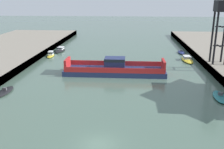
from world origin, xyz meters
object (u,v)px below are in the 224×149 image
at_px(moored_boat_near_right, 220,97).
at_px(moored_boat_upstream_b, 51,54).
at_px(chain_ferry, 115,69).
at_px(moored_boat_mid_right, 187,59).
at_px(moored_boat_far_right, 181,52).
at_px(moored_boat_far_left, 5,91).
at_px(moored_boat_mid_left, 60,50).
at_px(crane_tower, 223,14).

relative_size(moored_boat_near_right, moored_boat_upstream_b, 1.14).
bearing_deg(chain_ferry, moored_boat_mid_right, 36.73).
bearing_deg(moored_boat_upstream_b, chain_ferry, -39.73).
bearing_deg(moored_boat_far_right, moored_boat_far_left, -135.96).
xyz_separation_m(chain_ferry, moored_boat_upstream_b, (-19.26, 16.01, -0.54)).
bearing_deg(moored_boat_mid_left, moored_boat_upstream_b, -97.07).
height_order(moored_boat_far_right, moored_boat_upstream_b, moored_boat_upstream_b).
height_order(moored_boat_mid_left, moored_boat_far_left, moored_boat_mid_left).
distance_m(moored_boat_far_left, moored_boat_far_right, 51.92).
bearing_deg(crane_tower, moored_boat_far_left, -156.83).
xyz_separation_m(chain_ferry, moored_boat_far_left, (-18.73, -13.05, -0.86)).
bearing_deg(moored_boat_near_right, chain_ferry, 144.91).
distance_m(moored_boat_mid_left, moored_boat_far_left, 36.12).
relative_size(moored_boat_far_left, moored_boat_upstream_b, 1.06).
relative_size(moored_boat_mid_right, moored_boat_far_right, 1.51).
distance_m(moored_boat_mid_left, moored_boat_upstream_b, 7.11).
height_order(chain_ferry, moored_boat_upstream_b, chain_ferry).
bearing_deg(moored_boat_mid_left, crane_tower, -23.53).
xyz_separation_m(moored_boat_mid_left, crane_tower, (41.65, -18.14, 12.10)).
xyz_separation_m(chain_ferry, moored_boat_mid_left, (-18.38, 23.06, -0.60)).
relative_size(moored_boat_near_right, moored_boat_far_left, 1.07).
bearing_deg(chain_ferry, crane_tower, 11.95).
bearing_deg(moored_boat_far_left, moored_boat_upstream_b, 91.04).
xyz_separation_m(moored_boat_mid_right, moored_boat_upstream_b, (-37.69, 2.25, 0.13)).
xyz_separation_m(moored_boat_mid_left, moored_boat_far_left, (-0.35, -36.11, -0.26)).
height_order(moored_boat_mid_right, moored_boat_upstream_b, moored_boat_upstream_b).
distance_m(moored_boat_mid_left, moored_boat_far_right, 36.97).
bearing_deg(moored_boat_far_right, chain_ferry, -128.90).
height_order(moored_boat_far_left, moored_boat_far_right, moored_boat_far_right).
height_order(chain_ferry, moored_boat_far_left, chain_ferry).
xyz_separation_m(moored_boat_mid_left, moored_boat_far_right, (36.97, -0.03, -0.22)).
distance_m(chain_ferry, moored_boat_mid_left, 29.50).
height_order(chain_ferry, moored_boat_mid_left, chain_ferry).
height_order(chain_ferry, moored_boat_far_right, chain_ferry).
relative_size(moored_boat_mid_left, crane_tower, 0.49).
xyz_separation_m(moored_boat_far_right, moored_boat_upstream_b, (-37.85, -7.03, 0.29)).
bearing_deg(moored_boat_mid_left, chain_ferry, -51.44).
relative_size(chain_ferry, moored_boat_far_right, 4.10).
height_order(moored_boat_near_right, moored_boat_mid_right, moored_boat_mid_right).
distance_m(chain_ferry, moored_boat_far_left, 22.85).
distance_m(chain_ferry, crane_tower, 26.42).
relative_size(chain_ferry, moored_boat_near_right, 3.60).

